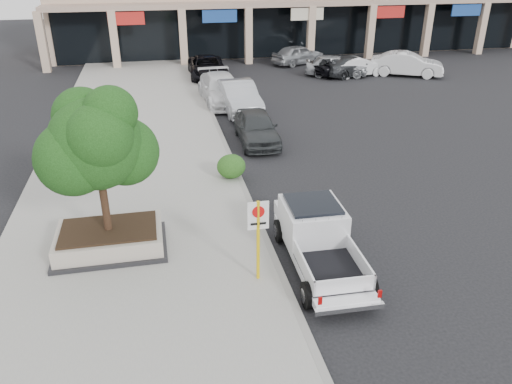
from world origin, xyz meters
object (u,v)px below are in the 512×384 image
curb_car_c (222,89)px  lot_car_e (298,55)px  no_parking_sign (258,230)px  lot_car_b (358,66)px  planter (110,239)px  curb_car_a (257,127)px  curb_car_b (239,97)px  lot_car_f (407,64)px  pickup_truck (321,243)px  planter_tree (102,142)px  lot_car_d (339,65)px  lot_car_a (336,65)px  lot_car_c (353,66)px  curb_car_d (207,67)px

curb_car_c → lot_car_e: (7.36, 9.51, -0.05)m
no_parking_sign → lot_car_b: size_ratio=0.57×
planter → curb_car_a: curb_car_a is taller
curb_car_c → lot_car_b: (10.35, 4.80, -0.13)m
curb_car_b → lot_car_e: bearing=56.7°
lot_car_e → lot_car_f: (6.41, -5.34, 0.07)m
pickup_truck → planter_tree: bearing=161.4°
curb_car_b → lot_car_d: bearing=38.5°
curb_car_a → lot_car_d: size_ratio=0.90×
curb_car_a → curb_car_b: 4.95m
curb_car_c → lot_car_e: 12.03m
planter_tree → lot_car_f: size_ratio=0.81×
curb_car_b → lot_car_a: (8.20, 7.10, -0.08)m
no_parking_sign → lot_car_f: no_parking_sign is taller
curb_car_a → no_parking_sign: bearing=-100.1°
no_parking_sign → lot_car_c: bearing=62.8°
curb_car_b → lot_car_f: 14.52m
planter_tree → lot_car_e: bearing=62.8°
pickup_truck → curb_car_b: bearing=90.1°
planter → curb_car_a: size_ratio=0.75×
curb_car_b → lot_car_c: 11.69m
curb_car_a → curb_car_d: (-0.72, 13.34, 0.01)m
lot_car_c → planter: bearing=128.3°
pickup_truck → curb_car_d: bearing=92.4°
lot_car_b → no_parking_sign: bearing=142.1°
curb_car_c → lot_car_a: curb_car_c is taller
no_parking_sign → lot_car_b: no_parking_sign is taller
no_parking_sign → lot_car_b: bearing=62.0°
pickup_truck → curb_car_a: size_ratio=1.16×
planter → lot_car_c: size_ratio=0.68×
planter_tree → lot_car_a: planter_tree is taller
no_parking_sign → lot_car_c: size_ratio=0.49×
lot_car_a → pickup_truck: bearing=176.4°
planter_tree → curb_car_c: size_ratio=0.73×
curb_car_a → lot_car_b: curb_car_a is taller
curb_car_c → lot_car_d: (9.32, 5.65, -0.13)m
no_parking_sign → curb_car_a: bearing=78.4°
planter → curb_car_c: 16.29m
curb_car_d → lot_car_c: curb_car_d is taller
planter → no_parking_sign: bearing=-30.5°
lot_car_c → lot_car_e: size_ratio=1.08×
no_parking_sign → lot_car_a: bearing=65.4°
lot_car_c → lot_car_e: bearing=16.0°
planter → lot_car_b: lot_car_b is taller
pickup_truck → lot_car_f: size_ratio=1.01×
planter → lot_car_b: bearing=51.8°
lot_car_e → lot_car_f: bearing=-153.5°
curb_car_a → lot_car_f: bearing=41.9°
planter_tree → lot_car_a: (14.20, 20.24, -2.67)m
planter_tree → curb_car_b: bearing=65.4°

